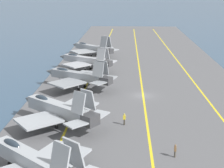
{
  "coord_description": "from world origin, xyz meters",
  "views": [
    {
      "loc": [
        -63.51,
        3.28,
        21.18
      ],
      "look_at": [
        -0.83,
        6.02,
        2.9
      ],
      "focal_mm": 55.0,
      "sensor_mm": 36.0,
      "label": 1
    }
  ],
  "objects_px": {
    "crew_brown_vest": "(175,150)",
    "parked_jet_second": "(58,109)",
    "parked_jet_third": "(78,76)",
    "parked_jet_fifth": "(92,48)",
    "parked_jet_fourth": "(85,60)",
    "parked_jet_nearest": "(34,162)",
    "crew_yellow_vest": "(124,119)"
  },
  "relations": [
    {
      "from": "parked_jet_nearest",
      "to": "parked_jet_fourth",
      "type": "bearing_deg",
      "value": 0.52
    },
    {
      "from": "parked_jet_third",
      "to": "crew_brown_vest",
      "type": "distance_m",
      "value": 32.94
    },
    {
      "from": "parked_jet_nearest",
      "to": "parked_jet_second",
      "type": "distance_m",
      "value": 15.83
    },
    {
      "from": "parked_jet_nearest",
      "to": "parked_jet_third",
      "type": "bearing_deg",
      "value": 0.06
    },
    {
      "from": "parked_jet_second",
      "to": "parked_jet_fourth",
      "type": "bearing_deg",
      "value": 0.04
    },
    {
      "from": "parked_jet_second",
      "to": "parked_jet_third",
      "type": "distance_m",
      "value": 19.07
    },
    {
      "from": "parked_jet_fifth",
      "to": "crew_yellow_vest",
      "type": "distance_m",
      "value": 53.17
    },
    {
      "from": "parked_jet_nearest",
      "to": "parked_jet_second",
      "type": "xyz_separation_m",
      "value": [
        15.82,
        0.43,
        0.19
      ]
    },
    {
      "from": "parked_jet_nearest",
      "to": "crew_yellow_vest",
      "type": "bearing_deg",
      "value": -30.81
    },
    {
      "from": "parked_jet_fifth",
      "to": "crew_brown_vest",
      "type": "bearing_deg",
      "value": -165.14
    },
    {
      "from": "parked_jet_fourth",
      "to": "parked_jet_fifth",
      "type": "distance_m",
      "value": 17.67
    },
    {
      "from": "parked_jet_second",
      "to": "crew_brown_vest",
      "type": "height_order",
      "value": "parked_jet_second"
    },
    {
      "from": "parked_jet_second",
      "to": "crew_yellow_vest",
      "type": "distance_m",
      "value": 10.18
    },
    {
      "from": "parked_jet_fourth",
      "to": "parked_jet_second",
      "type": "bearing_deg",
      "value": -179.96
    },
    {
      "from": "parked_jet_nearest",
      "to": "parked_jet_fourth",
      "type": "height_order",
      "value": "parked_jet_nearest"
    },
    {
      "from": "parked_jet_fifth",
      "to": "crew_brown_vest",
      "type": "xyz_separation_m",
      "value": [
        -62.15,
        -16.49,
        -1.52
      ]
    },
    {
      "from": "parked_jet_nearest",
      "to": "crew_brown_vest",
      "type": "xyz_separation_m",
      "value": [
        6.18,
        -16.04,
        -1.41
      ]
    },
    {
      "from": "parked_jet_fifth",
      "to": "crew_yellow_vest",
      "type": "relative_size",
      "value": 8.34
    },
    {
      "from": "parked_jet_third",
      "to": "parked_jet_fifth",
      "type": "xyz_separation_m",
      "value": [
        33.45,
        0.41,
        -0.18
      ]
    },
    {
      "from": "parked_jet_nearest",
      "to": "parked_jet_fifth",
      "type": "relative_size",
      "value": 0.99
    },
    {
      "from": "crew_brown_vest",
      "to": "parked_jet_second",
      "type": "bearing_deg",
      "value": 59.67
    },
    {
      "from": "parked_jet_nearest",
      "to": "parked_jet_second",
      "type": "height_order",
      "value": "parked_jet_nearest"
    },
    {
      "from": "parked_jet_third",
      "to": "crew_brown_vest",
      "type": "xyz_separation_m",
      "value": [
        -28.7,
        -16.08,
        -1.7
      ]
    },
    {
      "from": "parked_jet_nearest",
      "to": "crew_brown_vest",
      "type": "distance_m",
      "value": 17.25
    },
    {
      "from": "crew_yellow_vest",
      "to": "crew_brown_vest",
      "type": "distance_m",
      "value": 11.85
    },
    {
      "from": "crew_brown_vest",
      "to": "parked_jet_third",
      "type": "bearing_deg",
      "value": 29.26
    },
    {
      "from": "parked_jet_second",
      "to": "parked_jet_fifth",
      "type": "xyz_separation_m",
      "value": [
        52.52,
        0.01,
        -0.08
      ]
    },
    {
      "from": "parked_jet_third",
      "to": "parked_jet_fifth",
      "type": "distance_m",
      "value": 33.45
    },
    {
      "from": "parked_jet_fifth",
      "to": "crew_brown_vest",
      "type": "height_order",
      "value": "parked_jet_fifth"
    },
    {
      "from": "parked_jet_nearest",
      "to": "parked_jet_second",
      "type": "bearing_deg",
      "value": 1.56
    },
    {
      "from": "parked_jet_second",
      "to": "crew_brown_vest",
      "type": "bearing_deg",
      "value": -120.33
    },
    {
      "from": "crew_yellow_vest",
      "to": "crew_brown_vest",
      "type": "bearing_deg",
      "value": -147.26
    }
  ]
}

